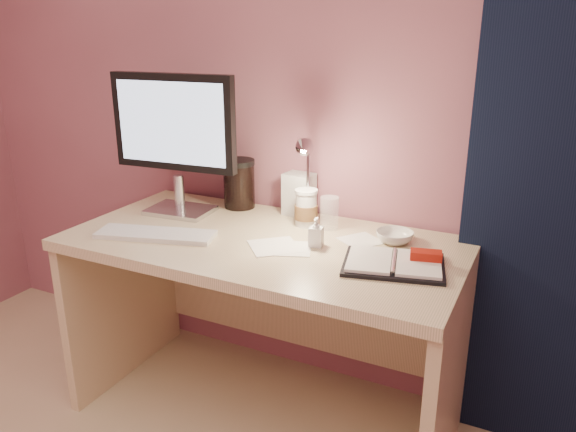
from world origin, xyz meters
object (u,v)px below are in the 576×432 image
at_px(keyboard, 156,234).
at_px(clear_cup, 329,213).
at_px(desk, 273,289).
at_px(dark_jar, 239,186).
at_px(coffee_cup, 306,209).
at_px(desk_lamp, 292,171).
at_px(planner, 396,263).
at_px(bowl, 395,237).
at_px(lotion_bottle, 316,232).
at_px(monitor, 175,132).
at_px(product_box, 299,194).

distance_m(keyboard, clear_cup, 0.63).
height_order(desk, dark_jar, dark_jar).
xyz_separation_m(coffee_cup, clear_cup, (0.09, 0.01, -0.01)).
height_order(desk, desk_lamp, desk_lamp).
bearing_deg(dark_jar, planner, -22.25).
xyz_separation_m(planner, desk_lamp, (-0.45, 0.17, 0.21)).
relative_size(desk, coffee_cup, 9.98).
relative_size(bowl, lotion_bottle, 1.28).
relative_size(clear_cup, bowl, 0.93).
xyz_separation_m(monitor, keyboard, (0.09, -0.26, -0.32)).
relative_size(keyboard, dark_jar, 2.36).
bearing_deg(coffee_cup, bowl, -4.07).
xyz_separation_m(clear_cup, product_box, (-0.17, 0.10, 0.02)).
height_order(keyboard, dark_jar, dark_jar).
bearing_deg(desk_lamp, bowl, -14.04).
xyz_separation_m(monitor, lotion_bottle, (0.64, -0.09, -0.28)).
height_order(clear_cup, desk_lamp, desk_lamp).
height_order(keyboard, desk_lamp, desk_lamp).
relative_size(coffee_cup, clear_cup, 1.17).
height_order(monitor, product_box, monitor).
distance_m(keyboard, coffee_cup, 0.56).
height_order(desk, bowl, bowl).
relative_size(planner, desk_lamp, 1.02).
bearing_deg(bowl, monitor, -176.05).
bearing_deg(lotion_bottle, clear_cup, 98.33).
bearing_deg(planner, desk, 155.17).
xyz_separation_m(keyboard, bowl, (0.78, 0.32, 0.01)).
bearing_deg(dark_jar, desk, -38.40).
relative_size(coffee_cup, dark_jar, 0.78).
distance_m(desk, product_box, 0.39).
bearing_deg(dark_jar, bowl, -9.17).
bearing_deg(desk_lamp, lotion_bottle, -57.01).
relative_size(desk, keyboard, 3.31).
xyz_separation_m(keyboard, dark_jar, (0.09, 0.43, 0.08)).
xyz_separation_m(dark_jar, product_box, (0.26, 0.02, -0.01)).
bearing_deg(bowl, planner, -72.40).
distance_m(planner, dark_jar, 0.82).
relative_size(clear_cup, dark_jar, 0.67).
bearing_deg(product_box, monitor, -151.44).
relative_size(keyboard, planner, 1.19).
distance_m(desk, lotion_bottle, 0.34).
height_order(desk, coffee_cup, coffee_cup).
xyz_separation_m(bowl, lotion_bottle, (-0.23, -0.15, 0.03)).
relative_size(clear_cup, lotion_bottle, 1.19).
height_order(clear_cup, product_box, product_box).
distance_m(keyboard, planner, 0.85).
height_order(coffee_cup, clear_cup, coffee_cup).
distance_m(lotion_bottle, desk_lamp, 0.26).
bearing_deg(monitor, bowl, -0.73).
height_order(dark_jar, desk_lamp, desk_lamp).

